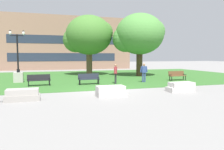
% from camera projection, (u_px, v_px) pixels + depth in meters
% --- Properties ---
extents(ground_plane, '(140.00, 140.00, 0.00)m').
position_uv_depth(ground_plane, '(106.00, 90.00, 15.41)').
color(ground_plane, gray).
extents(grass_lawn, '(40.00, 20.00, 0.02)m').
position_uv_depth(grass_lawn, '(82.00, 77.00, 24.92)').
color(grass_lawn, '#336628').
rests_on(grass_lawn, ground).
extents(concrete_block_center, '(1.80, 0.90, 0.64)m').
position_uv_depth(concrete_block_center, '(23.00, 95.00, 11.84)').
color(concrete_block_center, '#9E9991').
rests_on(concrete_block_center, ground).
extents(concrete_block_left, '(1.80, 0.90, 0.64)m').
position_uv_depth(concrete_block_left, '(111.00, 91.00, 13.01)').
color(concrete_block_left, '#BCB7B2').
rests_on(concrete_block_left, ground).
extents(concrete_block_right, '(1.83, 0.90, 0.64)m').
position_uv_depth(concrete_block_right, '(181.00, 87.00, 14.81)').
color(concrete_block_right, '#BCB7B2').
rests_on(concrete_block_right, ground).
extents(park_bench_near_left, '(1.82, 0.61, 0.90)m').
position_uv_depth(park_bench_near_left, '(177.00, 75.00, 21.52)').
color(park_bench_near_left, brown).
rests_on(park_bench_near_left, grass_lawn).
extents(park_bench_near_right, '(1.84, 0.67, 0.90)m').
position_uv_depth(park_bench_near_right, '(39.00, 79.00, 17.59)').
color(park_bench_near_right, black).
rests_on(park_bench_near_right, grass_lawn).
extents(park_bench_far_left, '(1.81, 0.57, 0.90)m').
position_uv_depth(park_bench_far_left, '(89.00, 78.00, 18.43)').
color(park_bench_far_left, '#1E232D').
rests_on(park_bench_far_left, grass_lawn).
extents(lamp_post_left, '(1.32, 0.80, 4.72)m').
position_uv_depth(lamp_post_left, '(18.00, 72.00, 19.88)').
color(lamp_post_left, '#ADA89E').
rests_on(lamp_post_left, grass_lawn).
extents(tree_near_left, '(5.94, 5.66, 7.35)m').
position_uv_depth(tree_near_left, '(88.00, 36.00, 26.71)').
color(tree_near_left, brown).
rests_on(tree_near_left, grass_lawn).
extents(tree_far_right, '(5.93, 5.65, 7.36)m').
position_uv_depth(tree_far_right, '(139.00, 35.00, 25.59)').
color(tree_far_right, '#42301E').
rests_on(tree_far_right, grass_lawn).
extents(person_bystander_near_lawn, '(0.38, 0.82, 1.71)m').
position_uv_depth(person_bystander_near_lawn, '(116.00, 73.00, 18.84)').
color(person_bystander_near_lawn, '#28282D').
rests_on(person_bystander_near_lawn, grass_lawn).
extents(person_bystander_far_lawn, '(0.70, 0.26, 1.71)m').
position_uv_depth(person_bystander_far_lawn, '(144.00, 72.00, 19.95)').
color(person_bystander_far_lawn, '#384C7A').
rests_on(person_bystander_far_lawn, grass_lawn).
extents(building_facade_distant, '(24.34, 1.03, 9.41)m').
position_uv_depth(building_facade_distant, '(64.00, 43.00, 38.09)').
color(building_facade_distant, '#8E6B56').
rests_on(building_facade_distant, ground).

